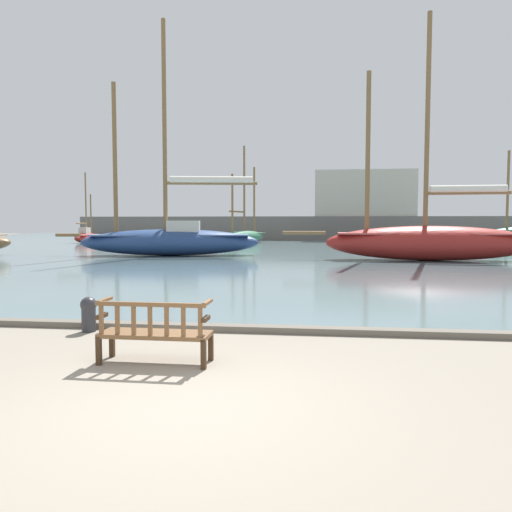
# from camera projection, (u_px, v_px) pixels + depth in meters

# --- Properties ---
(ground_plane) EXTENTS (160.00, 160.00, 0.00)m
(ground_plane) POSITION_uv_depth(u_px,v_px,m) (181.00, 407.00, 5.50)
(ground_plane) COLOR gray
(harbor_water) EXTENTS (100.00, 80.00, 0.08)m
(harbor_water) POSITION_uv_depth(u_px,v_px,m) (303.00, 243.00, 49.06)
(harbor_water) COLOR slate
(harbor_water) RESTS_ON ground
(quay_edge_kerb) EXTENTS (40.00, 0.30, 0.12)m
(quay_edge_kerb) POSITION_uv_depth(u_px,v_px,m) (237.00, 328.00, 9.31)
(quay_edge_kerb) COLOR #675F54
(quay_edge_kerb) RESTS_ON ground
(park_bench) EXTENTS (1.60, 0.54, 0.92)m
(park_bench) POSITION_uv_depth(u_px,v_px,m) (155.00, 331.00, 7.17)
(park_bench) COLOR #3D2A19
(park_bench) RESTS_ON ground
(sailboat_outer_starboard) EXTENTS (4.16, 8.41, 8.98)m
(sailboat_outer_starboard) POSITION_uv_depth(u_px,v_px,m) (243.00, 236.00, 46.09)
(sailboat_outer_starboard) COLOR #2D6647
(sailboat_outer_starboard) RESTS_ON harbor_water
(sailboat_far_port) EXTENTS (12.97, 2.81, 12.47)m
(sailboat_far_port) POSITION_uv_depth(u_px,v_px,m) (430.00, 240.00, 25.57)
(sailboat_far_port) COLOR maroon
(sailboat_far_port) RESTS_ON harbor_water
(sailboat_outer_port) EXTENTS (2.07, 5.42, 6.80)m
(sailboat_outer_port) POSITION_uv_depth(u_px,v_px,m) (86.00, 236.00, 48.40)
(sailboat_outer_port) COLOR maroon
(sailboat_outer_port) RESTS_ON harbor_water
(sailboat_far_starboard) EXTENTS (11.92, 4.37, 13.65)m
(sailboat_far_starboard) POSITION_uv_depth(u_px,v_px,m) (171.00, 237.00, 29.48)
(sailboat_far_starboard) COLOR navy
(sailboat_far_starboard) RESTS_ON harbor_water
(mooring_bollard) EXTENTS (0.30, 0.30, 0.65)m
(mooring_bollard) POSITION_uv_depth(u_px,v_px,m) (89.00, 312.00, 9.29)
(mooring_bollard) COLOR #2D2D33
(mooring_bollard) RESTS_ON ground
(far_breakwater) EXTENTS (50.87, 2.40, 7.65)m
(far_breakwater) POSITION_uv_depth(u_px,v_px,m) (319.00, 220.00, 54.45)
(far_breakwater) COLOR #66605B
(far_breakwater) RESTS_ON ground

